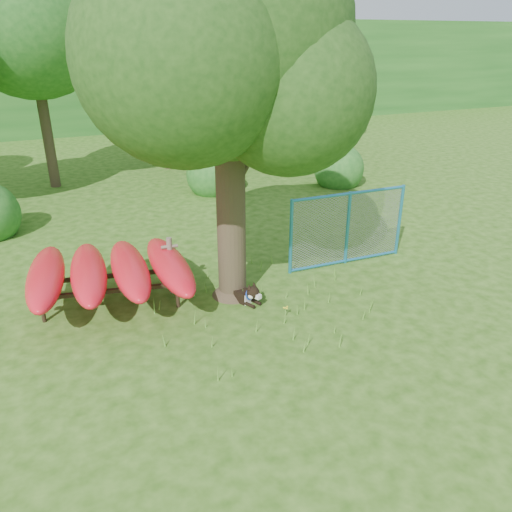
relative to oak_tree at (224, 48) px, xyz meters
name	(u,v)px	position (x,y,z in m)	size (l,w,h in m)	color
ground	(272,331)	(0.20, -1.65, -4.82)	(80.00, 80.00, 0.00)	#254D0F
oak_tree	(224,48)	(0.00, 0.00, 0.00)	(5.37, 4.98, 7.23)	#33291C
wooden_post	(171,264)	(-1.08, 0.59, -4.16)	(0.34, 0.13, 1.25)	brown
kayak_rack	(109,271)	(-2.33, 0.51, -4.04)	(3.19, 3.42, 1.02)	black
husky_dog	(242,293)	(0.13, -0.35, -4.64)	(0.61, 1.09, 0.51)	black
fence_section	(348,228)	(3.12, 0.39, -3.93)	(3.03, 0.15, 2.95)	teal
wildflower_clump	(286,308)	(0.66, -1.27, -4.65)	(0.10, 0.10, 0.22)	#609C33
bg_tree_b	(28,16)	(-2.80, 10.35, 0.79)	(5.20, 5.20, 8.22)	#33291C
bg_tree_c	(162,62)	(1.70, 11.35, -0.71)	(4.00, 4.00, 6.12)	#33291C
bg_tree_d	(268,34)	(5.20, 9.35, 0.26)	(4.80, 4.80, 7.50)	#33291C
bg_tree_e	(301,31)	(8.20, 12.35, 0.41)	(4.60, 4.60, 7.55)	#33291C
shrub_right	(338,185)	(6.70, 6.35, -4.82)	(1.80, 1.80, 1.80)	#205D1E
shrub_mid	(213,192)	(2.20, 7.35, -4.82)	(1.80, 1.80, 1.80)	#205D1E
wooded_hillside	(82,71)	(0.20, 26.35, -1.82)	(80.00, 12.00, 6.00)	#205D1E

